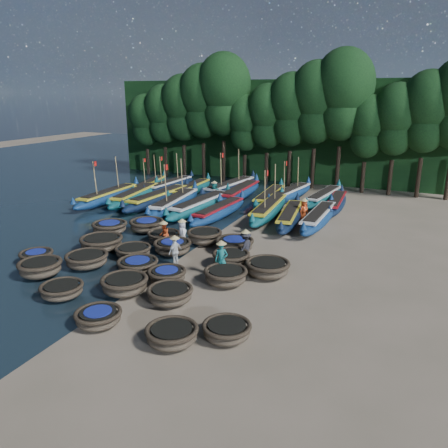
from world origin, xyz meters
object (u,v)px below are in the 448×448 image
at_px(coracle_3, 98,317).
at_px(coracle_17, 172,247).
at_px(long_boat_15, 290,194).
at_px(coracle_11, 87,259).
at_px(coracle_20, 110,227).
at_px(long_boat_1, 136,195).
at_px(coracle_22, 164,236).
at_px(fisherman_2, 164,233).
at_px(coracle_4, 172,334).
at_px(long_boat_13, 240,193).
at_px(fisherman_0, 182,232).
at_px(fisherman_4, 175,250).
at_px(coracle_15, 101,243).
at_px(coracle_19, 268,268).
at_px(coracle_16, 133,251).
at_px(fisherman_1, 221,258).
at_px(long_boat_10, 170,185).
at_px(fisherman_3, 245,246).
at_px(long_boat_5, 219,211).
at_px(coracle_10, 36,256).
at_px(long_boat_7, 290,216).
at_px(coracle_9, 227,330).
at_px(coracle_12, 138,265).
at_px(long_boat_12, 230,187).
at_px(long_boat_4, 200,205).
at_px(fisherman_5, 214,192).
at_px(coracle_6, 62,290).
at_px(coracle_18, 231,258).
at_px(coracle_8, 170,294).
at_px(coracle_24, 235,244).
at_px(coracle_21, 147,225).
at_px(long_boat_8, 319,218).
at_px(coracle_14, 226,276).
at_px(coracle_5, 40,268).
at_px(coracle_23, 205,236).
at_px(long_boat_16, 324,197).
at_px(coracle_13, 167,275).
at_px(long_boat_6, 269,210).
at_px(long_boat_14, 270,197).

bearing_deg(coracle_3, coracle_17, 99.70).
bearing_deg(long_boat_15, coracle_11, -97.90).
distance_m(coracle_20, long_boat_1, 8.43).
bearing_deg(coracle_22, fisherman_2, -56.62).
distance_m(coracle_4, long_boat_13, 22.61).
bearing_deg(fisherman_0, fisherman_4, 160.31).
bearing_deg(coracle_15, coracle_19, 2.05).
height_order(coracle_16, fisherman_1, fisherman_1).
xyz_separation_m(coracle_16, fisherman_1, (5.55, -0.43, 0.61)).
xyz_separation_m(long_boat_10, fisherman_3, (12.78, -13.62, 0.36)).
relative_size(coracle_11, long_boat_5, 0.33).
height_order(coracle_10, long_boat_7, long_boat_7).
bearing_deg(coracle_9, coracle_12, 149.50).
distance_m(coracle_10, long_boat_12, 19.57).
xyz_separation_m(long_boat_4, long_boat_5, (1.88, -0.77, -0.07)).
height_order(coracle_12, fisherman_0, fisherman_0).
xyz_separation_m(coracle_10, fisherman_5, (2.96, 16.14, 0.51)).
bearing_deg(fisherman_2, long_boat_7, 116.49).
relative_size(coracle_4, coracle_15, 0.70).
bearing_deg(coracle_19, coracle_6, -141.95).
distance_m(coracle_18, long_boat_7, 8.81).
xyz_separation_m(coracle_8, fisherman_1, (0.88, 3.44, 0.58)).
relative_size(coracle_11, long_boat_15, 0.32).
bearing_deg(coracle_24, long_boat_12, 114.21).
xyz_separation_m(coracle_21, long_boat_12, (0.64, 12.34, 0.16)).
xyz_separation_m(coracle_3, coracle_15, (-5.43, 6.90, 0.11)).
height_order(long_boat_8, long_boat_12, long_boat_12).
relative_size(long_boat_8, fisherman_0, 4.68).
bearing_deg(coracle_15, long_boat_15, 67.99).
distance_m(coracle_21, long_boat_8, 11.62).
height_order(coracle_11, coracle_24, coracle_24).
xyz_separation_m(long_boat_8, long_boat_13, (-7.76, 4.88, 0.04)).
bearing_deg(coracle_14, coracle_5, -161.90).
height_order(coracle_23, long_boat_16, long_boat_16).
bearing_deg(long_boat_4, fisherman_1, -53.00).
height_order(coracle_13, coracle_24, coracle_24).
distance_m(long_boat_15, fisherman_0, 14.07).
height_order(coracle_11, long_boat_6, long_boat_6).
height_order(coracle_6, long_boat_14, long_boat_14).
relative_size(coracle_13, long_boat_13, 0.24).
distance_m(coracle_11, long_boat_6, 14.08).
xyz_separation_m(long_boat_13, fisherman_2, (0.34, -12.85, 0.21)).
bearing_deg(coracle_23, long_boat_13, 101.38).
distance_m(coracle_3, long_boat_13, 21.97).
height_order(long_boat_16, fisherman_5, fisherman_5).
xyz_separation_m(coracle_22, long_boat_8, (7.85, 7.32, 0.19)).
xyz_separation_m(coracle_12, fisherman_0, (0.13, 4.41, 0.46)).
relative_size(coracle_8, coracle_16, 0.85).
distance_m(coracle_14, coracle_23, 5.96).
xyz_separation_m(coracle_11, long_boat_15, (5.66, 18.69, 0.13)).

